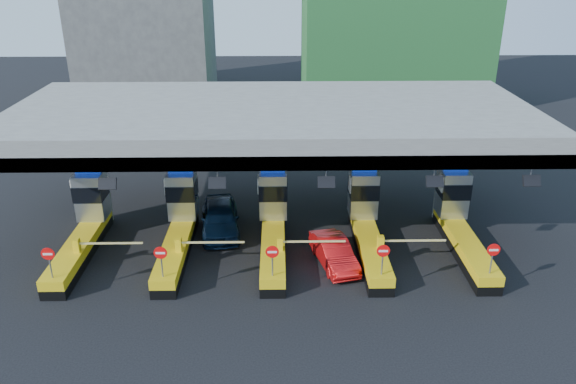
{
  "coord_description": "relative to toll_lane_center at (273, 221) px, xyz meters",
  "views": [
    {
      "loc": [
        0.3,
        -26.67,
        14.64
      ],
      "look_at": [
        0.79,
        0.0,
        3.18
      ],
      "focal_mm": 35.0,
      "sensor_mm": 36.0,
      "label": 1
    }
  ],
  "objects": [
    {
      "name": "ground",
      "position": [
        -0.0,
        -0.28,
        -1.4
      ],
      "size": [
        120.0,
        120.0,
        0.0
      ],
      "primitive_type": "plane",
      "color": "black",
      "rests_on": "ground"
    },
    {
      "name": "toll_lane_center",
      "position": [
        0.0,
        0.0,
        0.0
      ],
      "size": [
        4.43,
        8.0,
        4.16
      ],
      "color": "black",
      "rests_on": "ground"
    },
    {
      "name": "red_car",
      "position": [
        3.07,
        -2.24,
        -0.71
      ],
      "size": [
        2.4,
        4.38,
        1.37
      ],
      "primitive_type": "imported",
      "rotation": [
        0.0,
        0.0,
        0.24
      ],
      "color": "red",
      "rests_on": "ground"
    },
    {
      "name": "van",
      "position": [
        -3.0,
        1.51,
        -0.52
      ],
      "size": [
        2.67,
        5.36,
        1.76
      ],
      "primitive_type": "imported",
      "rotation": [
        0.0,
        0.0,
        0.12
      ],
      "color": "black",
      "rests_on": "ground"
    },
    {
      "name": "toll_canopy",
      "position": [
        -0.0,
        2.59,
        4.74
      ],
      "size": [
        28.0,
        12.09,
        7.0
      ],
      "color": "slate",
      "rests_on": "ground"
    },
    {
      "name": "toll_lane_right",
      "position": [
        5.0,
        0.0,
        0.0
      ],
      "size": [
        4.43,
        8.0,
        4.16
      ],
      "color": "black",
      "rests_on": "ground"
    },
    {
      "name": "bg_building_concrete",
      "position": [
        -14.0,
        35.72,
        7.6
      ],
      "size": [
        14.0,
        10.0,
        18.0
      ],
      "primitive_type": "cube",
      "color": "#4C4C49",
      "rests_on": "ground"
    },
    {
      "name": "toll_lane_far_right",
      "position": [
        10.0,
        0.0,
        0.0
      ],
      "size": [
        4.43,
        8.0,
        4.16
      ],
      "color": "black",
      "rests_on": "ground"
    },
    {
      "name": "toll_lane_left",
      "position": [
        -5.0,
        0.0,
        0.0
      ],
      "size": [
        4.43,
        8.0,
        4.16
      ],
      "color": "black",
      "rests_on": "ground"
    },
    {
      "name": "toll_lane_far_left",
      "position": [
        -10.0,
        0.0,
        0.0
      ],
      "size": [
        4.43,
        8.0,
        4.16
      ],
      "color": "black",
      "rests_on": "ground"
    }
  ]
}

